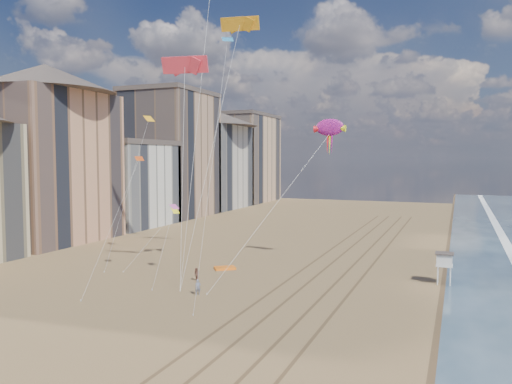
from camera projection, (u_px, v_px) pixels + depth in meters
ground at (190, 364)px, 32.60m from camera, size 260.00×260.00×0.00m
wet_sand at (482, 266)px, 62.39m from camera, size 260.00×260.00×0.00m
tracks at (334, 271)px, 59.35m from camera, size 7.68×120.00×0.01m
buildings at (156, 158)px, 109.50m from camera, size 34.72×131.35×29.00m
lifeguard_stand at (444, 260)px, 53.14m from camera, size 1.88×1.88×3.39m
grounded_kite at (225, 268)px, 60.43m from camera, size 2.94×2.75×0.28m
show_kite at (330, 128)px, 60.92m from camera, size 5.98×9.07×25.04m
kite_flyer_a at (198, 287)px, 48.99m from camera, size 0.67×0.61×1.55m
kite_flyer_b at (196, 274)px, 54.65m from camera, size 0.89×0.84×1.45m
small_kites at (175, 137)px, 58.72m from camera, size 16.03×14.28×20.16m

